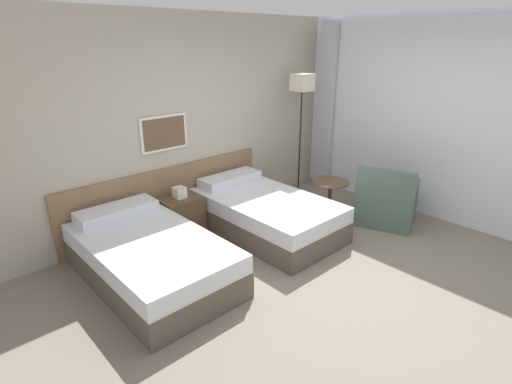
% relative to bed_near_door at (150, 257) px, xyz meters
% --- Properties ---
extents(ground_plane, '(16.00, 16.00, 0.00)m').
position_rel_bed_near_door_xyz_m(ground_plane, '(1.45, -1.31, -0.25)').
color(ground_plane, slate).
extents(wall_headboard, '(10.00, 0.10, 2.70)m').
position_rel_bed_near_door_xyz_m(wall_headboard, '(1.41, 1.01, 1.05)').
color(wall_headboard, '#B7AD99').
rests_on(wall_headboard, ground_plane).
extents(wall_window, '(0.21, 4.80, 2.70)m').
position_rel_bed_near_door_xyz_m(wall_window, '(3.75, -1.31, 1.09)').
color(wall_window, white).
rests_on(wall_window, ground_plane).
extents(bed_near_door, '(1.11, 1.92, 0.60)m').
position_rel_bed_near_door_xyz_m(bed_near_door, '(0.00, 0.00, 0.00)').
color(bed_near_door, brown).
rests_on(bed_near_door, ground_plane).
extents(bed_near_window, '(1.11, 1.92, 0.60)m').
position_rel_bed_near_door_xyz_m(bed_near_window, '(1.65, 0.00, 0.00)').
color(bed_near_window, brown).
rests_on(bed_near_window, ground_plane).
extents(nightstand, '(0.52, 0.41, 0.63)m').
position_rel_bed_near_door_xyz_m(nightstand, '(0.83, 0.70, 0.00)').
color(nightstand, brown).
rests_on(nightstand, ground_plane).
extents(floor_lamp, '(0.27, 0.27, 1.89)m').
position_rel_bed_near_door_xyz_m(floor_lamp, '(2.98, 0.60, 1.39)').
color(floor_lamp, black).
rests_on(floor_lamp, ground_plane).
extents(side_table, '(0.50, 0.50, 0.55)m').
position_rel_bed_near_door_xyz_m(side_table, '(2.59, -0.32, 0.14)').
color(side_table, brown).
rests_on(side_table, ground_plane).
extents(armchair, '(0.93, 0.94, 0.83)m').
position_rel_bed_near_door_xyz_m(armchair, '(3.05, -0.93, 0.03)').
color(armchair, '#4C6056').
rests_on(armchair, ground_plane).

